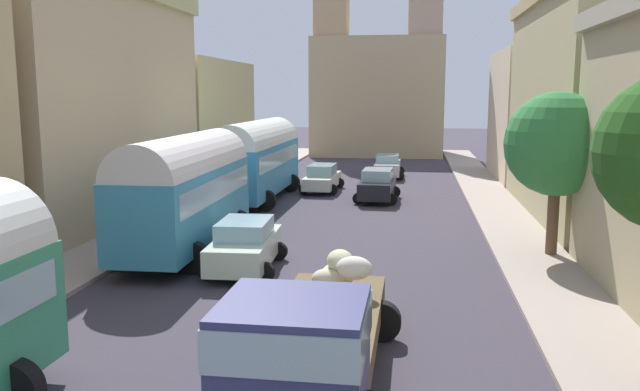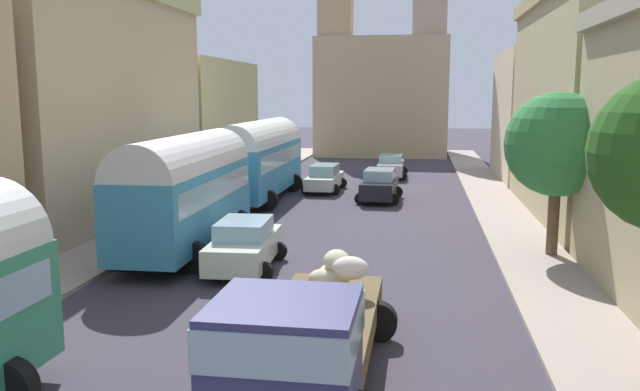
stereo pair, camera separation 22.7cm
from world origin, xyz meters
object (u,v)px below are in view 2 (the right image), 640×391
Objects in this scene: parked_bus_1 at (186,187)px; car_1 at (391,166)px; parked_bus_2 at (260,156)px; car_0 at (380,185)px; car_3 at (325,178)px; car_2 at (244,245)px; cargo_truck_0 at (304,337)px.

car_1 is at bearing 73.79° from parked_bus_1.
parked_bus_1 is 0.89× the size of parked_bus_2.
car_3 is at bearing 138.53° from car_0.
parked_bus_1 reaches higher than car_2.
cargo_truck_0 reaches higher than car_0.
car_0 reaches higher than car_2.
car_0 is 0.96× the size of car_1.
car_0 is (6.01, 11.72, -1.45)m from parked_bus_1.
parked_bus_1 is 14.95m from car_3.
car_3 is at bearing 89.71° from car_2.
cargo_truck_0 is at bearing -90.18° from car_1.
car_2 is at bearing -78.01° from parked_bus_2.
parked_bus_1 reaches higher than car_0.
car_0 is at bearing 76.22° from car_2.
car_0 is 0.93× the size of car_3.
car_2 reaches higher than car_3.
car_3 is (0.09, 16.68, -0.04)m from car_2.
parked_bus_1 is at bearing -106.21° from car_1.
car_1 is 7.40m from car_3.
car_0 is at bearing 62.83° from parked_bus_1.
parked_bus_2 reaches higher than parked_bus_1.
parked_bus_2 reaches higher than car_2.
car_1 is (0.14, 9.46, -0.05)m from car_0.
car_0 is 4.40m from car_3.
parked_bus_1 is 2.07× the size of car_1.
car_1 is 23.50m from car_2.
parked_bus_1 reaches higher than cargo_truck_0.
parked_bus_1 is at bearing 142.03° from car_2.
car_2 is (2.79, -13.14, -1.48)m from parked_bus_2.
parked_bus_2 is 4.81m from car_3.
parked_bus_1 is 12.15m from cargo_truck_0.
car_2 is (-3.42, 8.43, -0.45)m from cargo_truck_0.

